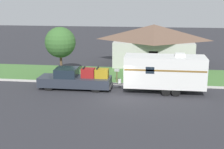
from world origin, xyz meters
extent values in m
plane|color=#2D2D33|center=(0.00, 0.00, 0.00)|extent=(120.00, 120.00, 0.00)
cube|color=beige|center=(0.00, 3.75, 0.07)|extent=(80.00, 0.30, 0.14)
cube|color=#477538|center=(0.00, 7.40, 0.01)|extent=(80.00, 7.00, 0.03)
cube|color=#B2B2A8|center=(2.84, 13.25, 1.47)|extent=(9.13, 6.10, 2.94)
pyramid|color=brown|center=(2.84, 13.25, 3.85)|extent=(9.86, 6.59, 1.83)
cube|color=#4C3828|center=(2.84, 10.23, 1.05)|extent=(1.00, 0.06, 2.10)
cylinder|color=black|center=(-6.14, 1.15, 0.45)|extent=(0.90, 0.28, 0.90)
cylinder|color=black|center=(-6.14, 2.83, 0.45)|extent=(0.90, 0.28, 0.90)
cylinder|color=black|center=(-1.96, 1.15, 0.45)|extent=(0.90, 0.28, 0.90)
cylinder|color=black|center=(-1.96, 2.83, 0.45)|extent=(0.90, 0.28, 0.90)
cube|color=#282D38|center=(-5.36, 1.99, 0.66)|extent=(3.60, 2.04, 0.83)
cube|color=#19232D|center=(-4.71, 1.99, 1.46)|extent=(1.87, 1.87, 0.78)
cube|color=#282D38|center=(-2.19, 1.99, 0.66)|extent=(2.74, 2.04, 0.83)
cube|color=#333333|center=(-0.76, 1.99, 0.37)|extent=(0.12, 1.83, 0.20)
cube|color=maroon|center=(-2.79, 1.99, 1.48)|extent=(1.15, 0.86, 0.80)
cube|color=black|center=(-3.16, 1.99, 1.96)|extent=(0.10, 0.94, 0.08)
cube|color=olive|center=(-1.58, 1.99, 1.48)|extent=(1.15, 0.86, 0.80)
cube|color=black|center=(-1.95, 1.99, 1.96)|extent=(0.10, 0.94, 0.08)
cylinder|color=black|center=(3.93, 0.91, 0.36)|extent=(0.72, 0.22, 0.72)
cylinder|color=black|center=(3.93, 3.07, 0.36)|extent=(0.72, 0.22, 0.72)
cylinder|color=black|center=(4.72, 0.91, 0.36)|extent=(0.72, 0.22, 0.72)
cylinder|color=black|center=(4.72, 3.07, 0.36)|extent=(0.72, 0.22, 0.72)
cube|color=silver|center=(3.79, 1.99, 1.83)|extent=(6.74, 2.44, 2.59)
cube|color=brown|center=(3.79, 0.77, 2.16)|extent=(6.60, 0.01, 0.14)
cube|color=#383838|center=(-0.07, 1.99, 0.59)|extent=(0.99, 0.12, 0.10)
cylinder|color=silver|center=(-0.02, 1.99, 0.82)|extent=(0.28, 0.28, 0.36)
cube|color=silver|center=(5.00, 1.99, 3.27)|extent=(0.80, 0.68, 0.28)
cube|color=#19232D|center=(2.58, 0.77, 2.16)|extent=(0.70, 0.01, 0.56)
cylinder|color=brown|center=(-0.54, 4.44, 0.55)|extent=(0.09, 0.09, 1.11)
cube|color=#B2B2B2|center=(-0.54, 4.44, 1.22)|extent=(0.48, 0.20, 0.22)
cylinder|color=brown|center=(-6.33, 5.75, 1.21)|extent=(0.24, 0.24, 2.42)
sphere|color=#38662D|center=(-6.33, 5.75, 3.56)|extent=(3.04, 3.04, 3.04)
camera|label=1|loc=(2.69, -23.93, 7.99)|focal=50.00mm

